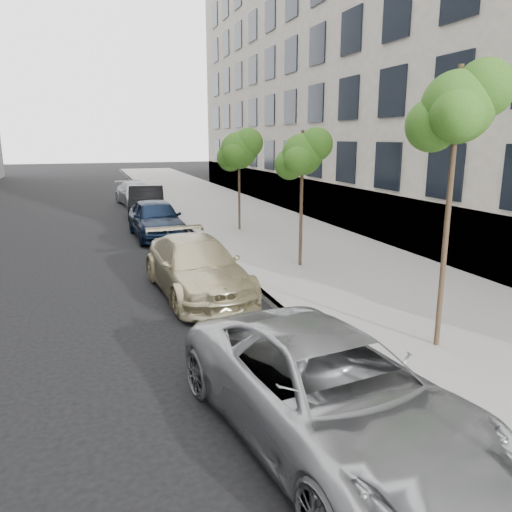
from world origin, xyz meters
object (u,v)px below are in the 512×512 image
tree_near (459,108)px  tree_mid (303,154)px  sedan_blue (156,219)px  minivan (329,391)px  suv (197,267)px  tree_far (240,150)px  sedan_black (147,202)px  sedan_rear (136,193)px

tree_near → tree_mid: (0.00, 6.50, -0.99)m
tree_near → sedan_blue: bearing=105.3°
minivan → suv: bearing=84.3°
tree_near → tree_mid: size_ratio=1.24×
tree_far → minivan: bearing=-102.5°
sedan_black → sedan_blue: bearing=-86.0°
minivan → sedan_rear: 25.77m
tree_near → minivan: bearing=-149.4°
suv → sedan_blue: (0.02, 7.95, 0.06)m
minivan → sedan_blue: 15.01m
tree_far → sedan_blue: (-3.57, 0.04, -2.71)m
tree_far → suv: bearing=-114.4°
tree_near → sedan_blue: (-3.57, 13.04, -3.72)m
tree_far → sedan_black: 6.88m
tree_mid → sedan_blue: 7.93m
minivan → sedan_rear: minivan is taller
sedan_black → sedan_rear: (0.00, 5.42, -0.12)m
sedan_blue → sedan_black: sedan_black is taller
minivan → sedan_black: bearing=82.2°
sedan_rear → sedan_black: bearing=-97.1°
tree_far → minivan: (-3.33, -14.97, -2.75)m
tree_far → suv: (-3.59, -7.92, -2.77)m
minivan → tree_far: bearing=69.6°
suv → tree_near: bearing=-58.5°
tree_mid → suv: (-3.59, -1.42, -2.79)m
sedan_blue → sedan_rear: size_ratio=0.98×
tree_mid → tree_far: bearing=90.0°
suv → sedan_black: (0.27, 13.30, 0.08)m
tree_far → suv: size_ratio=0.85×
sedan_blue → sedan_black: bearing=85.2°
suv → tree_mid: bearing=17.8°
tree_near → minivan: 5.39m
tree_near → sedan_rear: 24.34m
tree_far → suv: 9.12m
sedan_blue → sedan_black: size_ratio=0.94×
tree_mid → suv: tree_mid is taller
tree_near → sedan_blue: 14.02m
minivan → suv: (-0.27, 7.05, -0.01)m
tree_far → sedan_blue: 4.48m
tree_mid → sedan_black: (-3.33, 11.89, -2.71)m
tree_mid → minivan: 9.51m
sedan_black → tree_near: bearing=-73.2°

